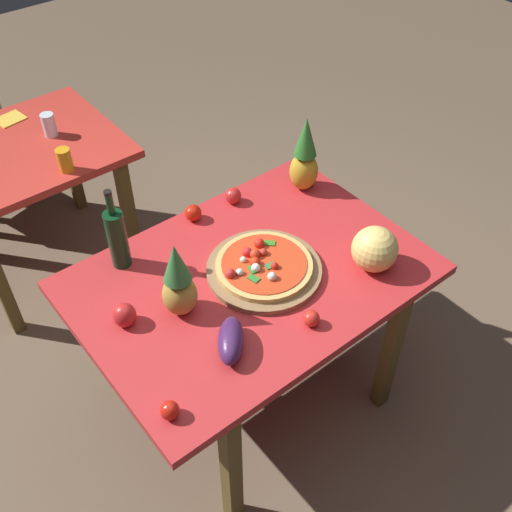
{
  "coord_description": "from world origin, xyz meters",
  "views": [
    {
      "loc": [
        -1.01,
        -1.31,
        2.46
      ],
      "look_at": [
        0.05,
        0.02,
        0.83
      ],
      "focal_mm": 42.69,
      "sensor_mm": 36.0,
      "label": 1
    }
  ],
  "objects_px": {
    "background_table": "(23,168)",
    "tomato_by_bottle": "(193,213)",
    "tomato_near_board": "(170,410)",
    "tomato_beside_pepper": "(311,318)",
    "melon": "(375,249)",
    "napkin_folded": "(10,119)",
    "eggplant": "(231,340)",
    "wine_bottle": "(117,238)",
    "pizza": "(263,265)",
    "pineapple_right": "(178,283)",
    "bell_pepper": "(124,315)",
    "pineapple_left": "(305,158)",
    "tomato_at_corner": "(233,196)",
    "drinking_glass_juice": "(65,160)",
    "pizza_board": "(264,270)",
    "drinking_glass_water": "(49,125)",
    "display_table": "(250,289)"
  },
  "relations": [
    {
      "from": "tomato_near_board",
      "to": "drinking_glass_juice",
      "type": "bearing_deg",
      "value": 76.7
    },
    {
      "from": "eggplant",
      "to": "napkin_folded",
      "type": "height_order",
      "value": "eggplant"
    },
    {
      "from": "wine_bottle",
      "to": "tomato_beside_pepper",
      "type": "distance_m",
      "value": 0.8
    },
    {
      "from": "pizza",
      "to": "drinking_glass_juice",
      "type": "distance_m",
      "value": 1.13
    },
    {
      "from": "pineapple_right",
      "to": "bell_pepper",
      "type": "bearing_deg",
      "value": 158.86
    },
    {
      "from": "display_table",
      "to": "drinking_glass_water",
      "type": "relative_size",
      "value": 11.39
    },
    {
      "from": "tomato_near_board",
      "to": "display_table",
      "type": "bearing_deg",
      "value": 29.95
    },
    {
      "from": "display_table",
      "to": "drinking_glass_water",
      "type": "distance_m",
      "value": 1.42
    },
    {
      "from": "pineapple_left",
      "to": "eggplant",
      "type": "bearing_deg",
      "value": -146.71
    },
    {
      "from": "tomato_by_bottle",
      "to": "tomato_beside_pepper",
      "type": "distance_m",
      "value": 0.74
    },
    {
      "from": "tomato_near_board",
      "to": "tomato_by_bottle",
      "type": "bearing_deg",
      "value": 51.25
    },
    {
      "from": "eggplant",
      "to": "drinking_glass_juice",
      "type": "height_order",
      "value": "drinking_glass_juice"
    },
    {
      "from": "eggplant",
      "to": "tomato_by_bottle",
      "type": "height_order",
      "value": "eggplant"
    },
    {
      "from": "pineapple_right",
      "to": "tomato_at_corner",
      "type": "relative_size",
      "value": 4.49
    },
    {
      "from": "bell_pepper",
      "to": "eggplant",
      "type": "bearing_deg",
      "value": -55.49
    },
    {
      "from": "melon",
      "to": "tomato_by_bottle",
      "type": "relative_size",
      "value": 2.52
    },
    {
      "from": "pineapple_left",
      "to": "napkin_folded",
      "type": "relative_size",
      "value": 2.56
    },
    {
      "from": "drinking_glass_juice",
      "to": "pineapple_right",
      "type": "bearing_deg",
      "value": -93.3
    },
    {
      "from": "eggplant",
      "to": "drinking_glass_water",
      "type": "relative_size",
      "value": 1.71
    },
    {
      "from": "background_table",
      "to": "tomato_beside_pepper",
      "type": "height_order",
      "value": "tomato_beside_pepper"
    },
    {
      "from": "pineapple_left",
      "to": "tomato_beside_pepper",
      "type": "height_order",
      "value": "pineapple_left"
    },
    {
      "from": "wine_bottle",
      "to": "melon",
      "type": "height_order",
      "value": "wine_bottle"
    },
    {
      "from": "pizza",
      "to": "drinking_glass_water",
      "type": "distance_m",
      "value": 1.44
    },
    {
      "from": "napkin_folded",
      "to": "background_table",
      "type": "bearing_deg",
      "value": -105.92
    },
    {
      "from": "pizza_board",
      "to": "pineapple_right",
      "type": "relative_size",
      "value": 1.39
    },
    {
      "from": "tomato_beside_pepper",
      "to": "napkin_folded",
      "type": "xyz_separation_m",
      "value": [
        -0.3,
        2.0,
        -0.03
      ]
    },
    {
      "from": "tomato_by_bottle",
      "to": "bell_pepper",
      "type": "bearing_deg",
      "value": -147.91
    },
    {
      "from": "eggplant",
      "to": "tomato_at_corner",
      "type": "bearing_deg",
      "value": 52.37
    },
    {
      "from": "melon",
      "to": "drinking_glass_water",
      "type": "xyz_separation_m",
      "value": [
        -0.58,
        1.66,
        -0.03
      ]
    },
    {
      "from": "tomato_beside_pepper",
      "to": "pizza",
      "type": "bearing_deg",
      "value": 84.55
    },
    {
      "from": "pizza",
      "to": "bell_pepper",
      "type": "bearing_deg",
      "value": 168.83
    },
    {
      "from": "pineapple_right",
      "to": "drinking_glass_juice",
      "type": "height_order",
      "value": "pineapple_right"
    },
    {
      "from": "tomato_near_board",
      "to": "tomato_beside_pepper",
      "type": "height_order",
      "value": "same"
    },
    {
      "from": "background_table",
      "to": "drinking_glass_water",
      "type": "relative_size",
      "value": 8.22
    },
    {
      "from": "tomato_by_bottle",
      "to": "drinking_glass_water",
      "type": "height_order",
      "value": "drinking_glass_water"
    },
    {
      "from": "eggplant",
      "to": "tomato_beside_pepper",
      "type": "distance_m",
      "value": 0.3
    },
    {
      "from": "drinking_glass_juice",
      "to": "pizza_board",
      "type": "bearing_deg",
      "value": -74.88
    },
    {
      "from": "tomato_near_board",
      "to": "tomato_at_corner",
      "type": "height_order",
      "value": "tomato_at_corner"
    },
    {
      "from": "background_table",
      "to": "tomato_by_bottle",
      "type": "bearing_deg",
      "value": -69.26
    },
    {
      "from": "pineapple_left",
      "to": "bell_pepper",
      "type": "relative_size",
      "value": 3.86
    },
    {
      "from": "melon",
      "to": "tomato_by_bottle",
      "type": "height_order",
      "value": "melon"
    },
    {
      "from": "display_table",
      "to": "background_table",
      "type": "relative_size",
      "value": 1.39
    },
    {
      "from": "pineapple_left",
      "to": "tomato_at_corner",
      "type": "bearing_deg",
      "value": 160.16
    },
    {
      "from": "pineapple_right",
      "to": "napkin_folded",
      "type": "height_order",
      "value": "pineapple_right"
    },
    {
      "from": "wine_bottle",
      "to": "bell_pepper",
      "type": "bearing_deg",
      "value": -117.24
    },
    {
      "from": "pizza",
      "to": "napkin_folded",
      "type": "height_order",
      "value": "pizza"
    },
    {
      "from": "pizza",
      "to": "tomato_near_board",
      "type": "relative_size",
      "value": 6.05
    },
    {
      "from": "display_table",
      "to": "drinking_glass_juice",
      "type": "height_order",
      "value": "drinking_glass_juice"
    },
    {
      "from": "pizza",
      "to": "melon",
      "type": "xyz_separation_m",
      "value": [
        0.36,
        -0.24,
        0.05
      ]
    },
    {
      "from": "pineapple_right",
      "to": "tomato_by_bottle",
      "type": "bearing_deg",
      "value": 50.72
    }
  ]
}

